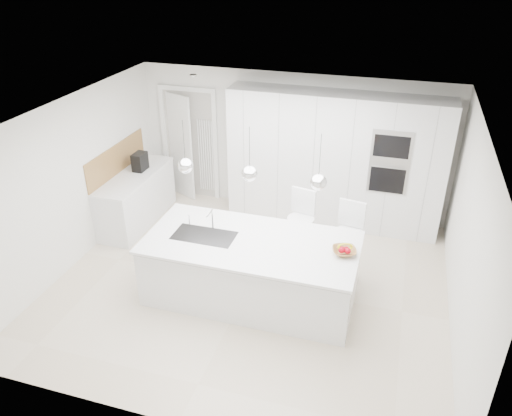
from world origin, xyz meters
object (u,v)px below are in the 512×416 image
(fruit_bowl, at_px, (344,251))
(espresso_machine, at_px, (140,162))
(bar_stool_left, at_px, (300,230))
(bar_stool_right, at_px, (348,244))
(island_base, at_px, (250,272))

(fruit_bowl, bearing_deg, espresso_machine, 156.64)
(espresso_machine, xyz_separation_m, bar_stool_left, (3.00, -0.71, -0.45))
(espresso_machine, xyz_separation_m, bar_stool_right, (3.73, -0.90, -0.45))
(island_base, height_order, espresso_machine, espresso_machine)
(espresso_machine, distance_m, bar_stool_left, 3.11)
(island_base, bearing_deg, espresso_machine, 145.78)
(bar_stool_left, bearing_deg, island_base, -102.50)
(fruit_bowl, xyz_separation_m, bar_stool_left, (-0.75, 0.91, -0.33))
(espresso_machine, height_order, bar_stool_left, espresso_machine)
(fruit_bowl, bearing_deg, bar_stool_left, 129.75)
(bar_stool_right, bearing_deg, fruit_bowl, -78.81)
(espresso_machine, distance_m, bar_stool_right, 3.86)
(island_base, distance_m, espresso_machine, 3.12)
(fruit_bowl, xyz_separation_m, espresso_machine, (-3.75, 1.62, 0.12))
(bar_stool_right, bearing_deg, bar_stool_left, 175.40)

